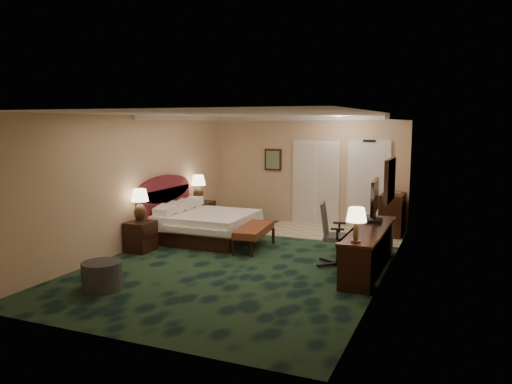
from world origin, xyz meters
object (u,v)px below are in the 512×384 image
at_px(ottoman, 102,276).
at_px(desk, 369,250).
at_px(lamp_far, 198,188).
at_px(minibar, 392,214).
at_px(bed, 208,226).
at_px(lamp_near, 140,205).
at_px(desk_chair, 338,235).
at_px(nightstand_near, 141,236).
at_px(nightstand_far, 201,214).
at_px(bed_bench, 254,238).
at_px(tv, 375,201).

height_order(ottoman, desk, desk).
bearing_deg(lamp_far, minibar, 12.55).
distance_m(bed, lamp_near, 1.66).
height_order(lamp_far, desk_chair, lamp_far).
relative_size(desk_chair, minibar, 1.20).
distance_m(nightstand_near, ottoman, 2.34).
distance_m(nightstand_far, lamp_far, 0.65).
distance_m(bed_bench, desk, 2.49).
relative_size(bed, desk, 0.74).
bearing_deg(minibar, bed, -150.54).
distance_m(nightstand_near, lamp_near, 0.62).
bearing_deg(ottoman, bed_bench, 69.45).
height_order(bed, ottoman, bed).
xyz_separation_m(nightstand_near, lamp_far, (-0.02, 2.41, 0.67)).
bearing_deg(bed, desk, -14.65).
bearing_deg(bed_bench, nightstand_far, 137.93).
height_order(nightstand_far, bed_bench, nightstand_far).
height_order(bed_bench, tv, tv).
distance_m(lamp_far, minibar, 4.59).
bearing_deg(tv, bed, 170.69).
distance_m(nightstand_far, lamp_near, 2.52).
distance_m(bed_bench, tv, 2.54).
bearing_deg(desk, bed, 165.35).
distance_m(desk, tv, 1.00).
relative_size(nightstand_near, tv, 0.60).
relative_size(lamp_far, desk, 0.25).
bearing_deg(desk_chair, lamp_near, 177.28).
bearing_deg(nightstand_near, tv, 13.13).
xyz_separation_m(lamp_near, bed_bench, (2.05, 0.98, -0.69)).
bearing_deg(tv, lamp_near, -171.58).
relative_size(nightstand_near, minibar, 0.62).
xyz_separation_m(nightstand_near, bed_bench, (2.04, 1.01, -0.06)).
bearing_deg(bed_bench, minibar, 38.72).
xyz_separation_m(bed, desk_chair, (3.09, -0.86, 0.27)).
relative_size(tv, minibar, 1.05).
height_order(lamp_near, desk, lamp_near).
bearing_deg(lamp_near, tv, 12.79).
bearing_deg(nightstand_far, desk_chair, -27.15).
distance_m(lamp_near, minibar, 5.61).
relative_size(desk, minibar, 2.72).
distance_m(bed, bed_bench, 1.29).
bearing_deg(nightstand_near, ottoman, -68.79).
distance_m(nightstand_far, tv, 4.70).
bearing_deg(lamp_near, lamp_far, 90.18).
bearing_deg(desk_chair, bed_bench, 154.77).
height_order(nightstand_near, ottoman, nightstand_near).
xyz_separation_m(nightstand_near, desk_chair, (3.88, 0.49, 0.27)).
height_order(nightstand_near, desk_chair, desk_chair).
height_order(lamp_near, desk_chair, lamp_near).
distance_m(bed, nightstand_near, 1.56).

